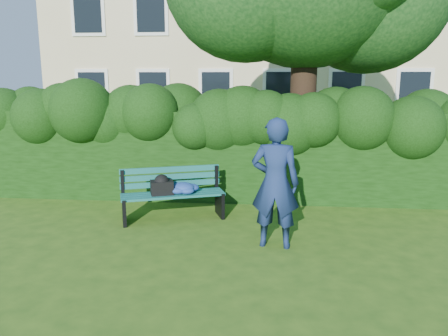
{
  "coord_description": "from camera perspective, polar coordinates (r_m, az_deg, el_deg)",
  "views": [
    {
      "loc": [
        0.68,
        -6.58,
        2.43
      ],
      "look_at": [
        0.0,
        0.6,
        0.95
      ],
      "focal_mm": 35.0,
      "sensor_mm": 36.0,
      "label": 1
    }
  ],
  "objects": [
    {
      "name": "ground",
      "position": [
        7.04,
        -0.47,
        -8.58
      ],
      "size": [
        80.0,
        80.0,
        0.0
      ],
      "primitive_type": "plane",
      "color": "#2D5215",
      "rests_on": "ground"
    },
    {
      "name": "man_reading",
      "position": [
        6.32,
        6.69,
        -2.0
      ],
      "size": [
        0.74,
        0.53,
        1.9
      ],
      "primitive_type": "imported",
      "rotation": [
        0.0,
        0.0,
        3.02
      ],
      "color": "navy",
      "rests_on": "ground"
    },
    {
      "name": "hedge",
      "position": [
        8.93,
        0.97,
        1.74
      ],
      "size": [
        10.0,
        1.0,
        1.8
      ],
      "color": "black",
      "rests_on": "ground"
    },
    {
      "name": "park_bench",
      "position": [
        7.69,
        -6.66,
        -3.03
      ],
      "size": [
        1.85,
        1.12,
        0.89
      ],
      "rotation": [
        0.0,
        0.0,
        0.35
      ],
      "color": "#10534E",
      "rests_on": "ground"
    }
  ]
}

